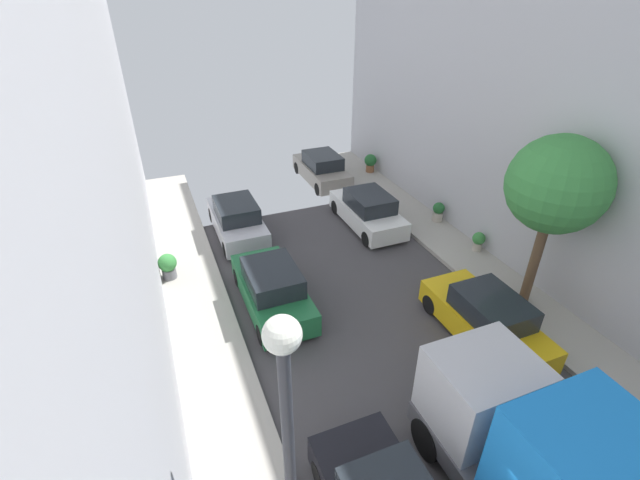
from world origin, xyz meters
The scene contains 11 objects.
parked_car_left_2 centered at (-2.70, 9.62, 0.72)m, with size 1.78×4.20×1.57m.
parked_car_left_3 centered at (-2.70, 14.71, 0.72)m, with size 1.78×4.20×1.57m.
parked_car_right_2 centered at (2.70, 5.84, 0.72)m, with size 1.78×4.20×1.57m.
parked_car_right_3 centered at (2.70, 13.38, 0.72)m, with size 1.78×4.20×1.57m.
parked_car_right_4 centered at (2.70, 18.63, 0.72)m, with size 1.78×4.20×1.57m.
street_tree_1 centered at (5.03, 6.65, 4.26)m, with size 2.85×2.85×5.57m.
potted_plant_0 centered at (5.65, 9.77, 0.58)m, with size 0.49×0.49×0.77m.
potted_plant_1 centered at (5.57, 18.63, 0.70)m, with size 0.66×0.66×0.98m.
potted_plant_3 centered at (5.65, 12.42, 0.59)m, with size 0.50×0.50×0.85m.
potted_plant_5 centered at (-5.69, 12.36, 0.67)m, with size 0.64×0.64×0.95m.
lamp_post centered at (-4.60, 1.87, 4.13)m, with size 0.44×0.44×6.14m.
Camera 1 is at (-5.53, -1.51, 9.31)m, focal length 24.71 mm.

